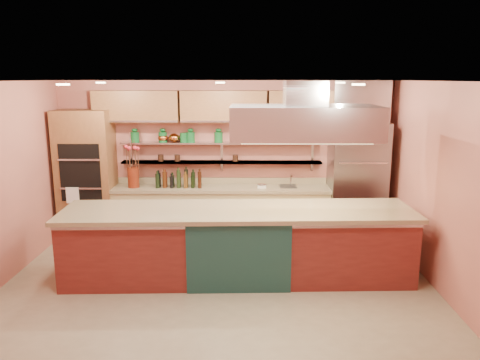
{
  "coord_description": "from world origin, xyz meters",
  "views": [
    {
      "loc": [
        0.39,
        -5.95,
        2.84
      ],
      "look_at": [
        0.3,
        1.0,
        1.32
      ],
      "focal_mm": 35.0,
      "sensor_mm": 36.0,
      "label": 1
    }
  ],
  "objects_px": {
    "refrigerator": "(357,181)",
    "island": "(238,243)",
    "kitchen_scale": "(262,185)",
    "green_canister": "(184,137)",
    "copper_kettle": "(174,138)",
    "flower_vase": "(133,177)"
  },
  "relations": [
    {
      "from": "refrigerator",
      "to": "island",
      "type": "distance_m",
      "value": 2.74
    },
    {
      "from": "island",
      "to": "kitchen_scale",
      "type": "height_order",
      "value": "island"
    },
    {
      "from": "refrigerator",
      "to": "island",
      "type": "relative_size",
      "value": 0.43
    },
    {
      "from": "copper_kettle",
      "to": "island",
      "type": "bearing_deg",
      "value": -58.84
    },
    {
      "from": "refrigerator",
      "to": "kitchen_scale",
      "type": "distance_m",
      "value": 1.68
    },
    {
      "from": "refrigerator",
      "to": "green_canister",
      "type": "distance_m",
      "value": 3.17
    },
    {
      "from": "island",
      "to": "refrigerator",
      "type": "bearing_deg",
      "value": 37.55
    },
    {
      "from": "flower_vase",
      "to": "copper_kettle",
      "type": "xyz_separation_m",
      "value": [
        0.71,
        0.22,
        0.68
      ]
    },
    {
      "from": "island",
      "to": "flower_vase",
      "type": "distance_m",
      "value": 2.63
    },
    {
      "from": "refrigerator",
      "to": "flower_vase",
      "type": "height_order",
      "value": "refrigerator"
    },
    {
      "from": "island",
      "to": "green_canister",
      "type": "xyz_separation_m",
      "value": [
        -1.0,
        1.94,
        1.29
      ]
    },
    {
      "from": "refrigerator",
      "to": "flower_vase",
      "type": "bearing_deg",
      "value": 179.86
    },
    {
      "from": "island",
      "to": "green_canister",
      "type": "relative_size",
      "value": 29.45
    },
    {
      "from": "island",
      "to": "kitchen_scale",
      "type": "relative_size",
      "value": 32.45
    },
    {
      "from": "island",
      "to": "green_canister",
      "type": "distance_m",
      "value": 2.54
    },
    {
      "from": "island",
      "to": "flower_vase",
      "type": "bearing_deg",
      "value": 135.54
    },
    {
      "from": "green_canister",
      "to": "flower_vase",
      "type": "bearing_deg",
      "value": -166.12
    },
    {
      "from": "refrigerator",
      "to": "island",
      "type": "height_order",
      "value": "refrigerator"
    },
    {
      "from": "refrigerator",
      "to": "copper_kettle",
      "type": "xyz_separation_m",
      "value": [
        -3.25,
        0.23,
        0.74
      ]
    },
    {
      "from": "refrigerator",
      "to": "green_canister",
      "type": "xyz_separation_m",
      "value": [
        -3.07,
        0.23,
        0.75
      ]
    },
    {
      "from": "flower_vase",
      "to": "island",
      "type": "bearing_deg",
      "value": -42.37
    },
    {
      "from": "refrigerator",
      "to": "green_canister",
      "type": "bearing_deg",
      "value": 175.72
    }
  ]
}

